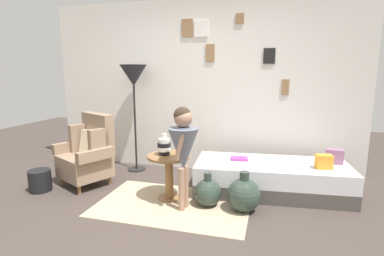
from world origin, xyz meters
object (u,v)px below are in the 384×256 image
at_px(armchair, 89,153).
at_px(vase_striped, 164,146).
at_px(demijohn_near, 208,192).
at_px(person_child, 183,145).
at_px(demijohn_far, 244,195).
at_px(side_table, 169,168).
at_px(floor_lamp, 134,79).
at_px(magazine_basket, 40,180).
at_px(daybed, 271,178).
at_px(book_on_daybed, 239,159).

bearing_deg(armchair, vase_striped, -9.64).
relative_size(vase_striped, demijohn_near, 0.64).
distance_m(person_child, demijohn_far, 0.88).
height_order(side_table, vase_striped, vase_striped).
xyz_separation_m(vase_striped, demijohn_far, (0.97, -0.09, -0.47)).
xyz_separation_m(vase_striped, demijohn_near, (0.55, -0.07, -0.50)).
distance_m(floor_lamp, magazine_basket, 1.90).
height_order(daybed, demijohn_near, demijohn_near).
bearing_deg(demijohn_near, side_table, 172.53).
bearing_deg(side_table, vase_striped, 175.61).
xyz_separation_m(floor_lamp, person_child, (1.13, -1.14, -0.67)).
xyz_separation_m(book_on_daybed, demijohn_near, (-0.29, -0.62, -0.25)).
relative_size(floor_lamp, magazine_basket, 5.86).
distance_m(floor_lamp, demijohn_far, 2.39).
bearing_deg(demijohn_far, book_on_daybed, 101.50).
bearing_deg(side_table, daybed, 23.89).
relative_size(book_on_daybed, demijohn_near, 0.55).
distance_m(person_child, demijohn_near, 0.66).
bearing_deg(magazine_basket, armchair, 40.91).
distance_m(side_table, demijohn_near, 0.55).
height_order(vase_striped, person_child, person_child).
distance_m(vase_striped, magazine_basket, 1.75).
distance_m(person_child, book_on_daybed, 1.00).
bearing_deg(person_child, book_on_daybed, 55.58).
xyz_separation_m(person_child, book_on_daybed, (0.53, 0.77, -0.34)).
bearing_deg(vase_striped, side_table, -4.39).
relative_size(daybed, person_child, 1.68).
xyz_separation_m(book_on_daybed, magazine_basket, (-2.50, -0.76, -0.28)).
bearing_deg(floor_lamp, magazine_basket, -126.75).
distance_m(daybed, side_table, 1.32).
bearing_deg(vase_striped, demijohn_near, -7.14).
bearing_deg(daybed, person_child, -141.51).
relative_size(armchair, book_on_daybed, 4.41).
xyz_separation_m(book_on_daybed, demijohn_far, (0.13, -0.64, -0.22)).
bearing_deg(armchair, demijohn_near, -8.85).
height_order(book_on_daybed, demijohn_near, book_on_daybed).
distance_m(book_on_daybed, demijohn_far, 0.69).
distance_m(person_child, magazine_basket, 2.06).
bearing_deg(magazine_basket, daybed, 14.14).
bearing_deg(side_table, book_on_daybed, 35.31).
height_order(demijohn_near, demijohn_far, demijohn_far).
relative_size(floor_lamp, person_child, 1.40).
bearing_deg(armchair, daybed, 7.54).
relative_size(armchair, magazine_basket, 3.46).
bearing_deg(person_child, side_table, 138.43).
distance_m(armchair, daybed, 2.47).
relative_size(side_table, book_on_daybed, 2.52).
bearing_deg(magazine_basket, vase_striped, 7.20).
distance_m(vase_striped, demijohn_far, 1.08).
distance_m(vase_striped, floor_lamp, 1.44).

